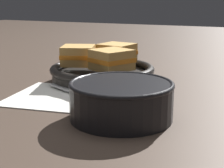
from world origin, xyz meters
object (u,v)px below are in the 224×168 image
(spoon, at_px, (84,96))
(sandwich_near_left, at_px, (78,55))
(soup_bowl, at_px, (121,98))
(sandwich_near_right, at_px, (112,60))
(sandwich_far_left, at_px, (117,53))
(skillet, at_px, (102,74))

(spoon, xyz_separation_m, sandwich_near_left, (-0.09, 0.13, 0.06))
(spoon, bearing_deg, soup_bowl, -7.04)
(sandwich_near_right, bearing_deg, sandwich_far_left, 108.02)
(spoon, xyz_separation_m, sandwich_near_right, (0.01, 0.11, 0.06))
(soup_bowl, relative_size, sandwich_near_right, 1.68)
(sandwich_near_left, bearing_deg, sandwich_near_right, -11.98)
(spoon, bearing_deg, skillet, 127.39)
(soup_bowl, distance_m, sandwich_far_left, 0.31)
(spoon, relative_size, skillet, 0.68)
(soup_bowl, height_order, sandwich_near_left, sandwich_near_left)
(skillet, bearing_deg, spoon, -76.91)
(skillet, bearing_deg, sandwich_near_right, -41.98)
(soup_bowl, relative_size, sandwich_far_left, 1.95)
(skillet, bearing_deg, sandwich_far_left, 78.02)
(spoon, height_order, sandwich_near_right, sandwich_near_right)
(spoon, bearing_deg, sandwich_near_left, 148.79)
(sandwich_far_left, bearing_deg, skillet, -101.98)
(sandwich_near_left, height_order, sandwich_far_left, same)
(sandwich_near_left, distance_m, sandwich_far_left, 0.10)
(spoon, height_order, skillet, skillet)
(spoon, distance_m, skillet, 0.15)
(sandwich_near_right, relative_size, sandwich_far_left, 1.16)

